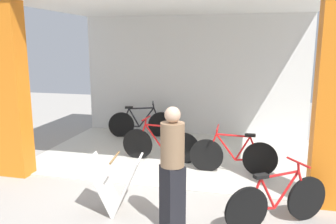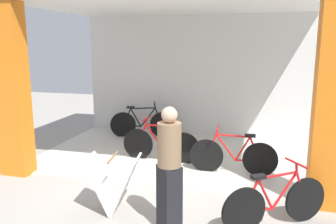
{
  "view_description": "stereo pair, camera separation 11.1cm",
  "coord_description": "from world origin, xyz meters",
  "views": [
    {
      "loc": [
        1.52,
        -5.29,
        2.42
      ],
      "look_at": [
        0.0,
        0.94,
        1.15
      ],
      "focal_mm": 36.51,
      "sensor_mm": 36.0,
      "label": 1
    },
    {
      "loc": [
        1.63,
        -5.27,
        2.42
      ],
      "look_at": [
        0.0,
        0.94,
        1.15
      ],
      "focal_mm": 36.51,
      "sensor_mm": 36.0,
      "label": 2
    }
  ],
  "objects": [
    {
      "name": "ground_plane",
      "position": [
        0.0,
        0.0,
        0.0
      ],
      "size": [
        19.91,
        19.91,
        0.0
      ],
      "primitive_type": "plane",
      "color": "#9E9991",
      "rests_on": "ground"
    },
    {
      "name": "shop_facade",
      "position": [
        0.0,
        1.91,
        2.12
      ],
      "size": [
        6.16,
        4.06,
        3.94
      ],
      "color": "beige",
      "rests_on": "ground"
    },
    {
      "name": "bicycle_inside_0",
      "position": [
        -1.25,
        3.05,
        0.38
      ],
      "size": [
        1.67,
        0.57,
        0.94
      ],
      "color": "black",
      "rests_on": "ground"
    },
    {
      "name": "bicycle_inside_1",
      "position": [
        -0.26,
        1.34,
        0.37
      ],
      "size": [
        1.68,
        0.46,
        0.92
      ],
      "color": "black",
      "rests_on": "ground"
    },
    {
      "name": "bicycle_inside_2",
      "position": [
        1.26,
        0.99,
        0.36
      ],
      "size": [
        1.65,
        0.45,
        0.9
      ],
      "color": "black",
      "rests_on": "ground"
    },
    {
      "name": "bicycle_parked_0",
      "position": [
        1.94,
        -0.81,
        0.35
      ],
      "size": [
        1.35,
        0.94,
        0.88
      ],
      "color": "black",
      "rests_on": "ground"
    },
    {
      "name": "sandwich_board_sign",
      "position": [
        -0.34,
        -0.92,
        0.42
      ],
      "size": [
        0.82,
        0.63,
        0.85
      ],
      "color": "silver",
      "rests_on": "ground"
    },
    {
      "name": "pedestrian_0",
      "position": [
        0.6,
        -1.28,
        0.85
      ],
      "size": [
        0.43,
        0.43,
        1.67
      ],
      "color": "black",
      "rests_on": "ground"
    }
  ]
}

